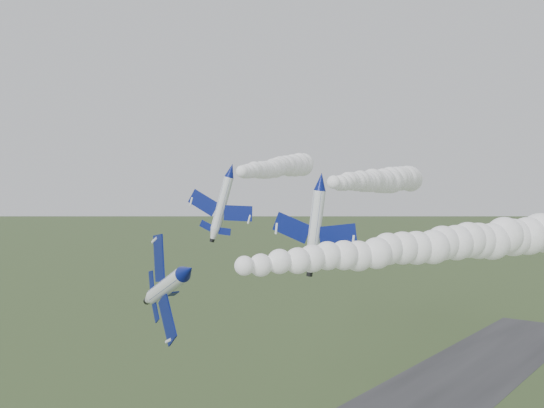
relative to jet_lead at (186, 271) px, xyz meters
The scene contains 6 objects.
jet_lead is the anchor object (origin of this frame).
smoke_trail_jet_lead 31.80m from the jet_lead, 65.19° to the left, with size 5.22×57.68×5.22m, color white, non-canonical shape.
jet_pair_left 34.74m from the jet_lead, 125.03° to the left, with size 9.25×11.00×3.56m.
smoke_trail_jet_pair_left 67.51m from the jet_lead, 120.08° to the left, with size 4.93×61.55×4.93m, color white, non-canonical shape.
jet_pair_right 28.34m from the jet_lead, 98.29° to the left, with size 11.02×12.97×3.34m.
smoke_trail_jet_pair_right 61.70m from the jet_lead, 101.70° to the left, with size 5.33×61.66×5.33m, color white, non-canonical shape.
Camera 1 is at (48.76, -43.98, 41.81)m, focal length 40.00 mm.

